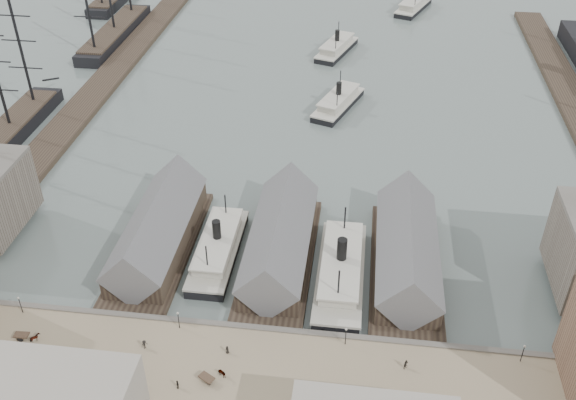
# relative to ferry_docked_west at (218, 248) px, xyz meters

# --- Properties ---
(ground) EXTENTS (900.00, 900.00, 0.00)m
(ground) POSITION_rel_ferry_docked_west_xyz_m (13.00, -16.03, -2.28)
(ground) COLOR #54615D
(ground) RESTS_ON ground
(quay) EXTENTS (180.00, 30.00, 2.00)m
(quay) POSITION_rel_ferry_docked_west_xyz_m (13.00, -36.03, -1.28)
(quay) COLOR #89785C
(quay) RESTS_ON ground
(seawall) EXTENTS (180.00, 1.20, 2.30)m
(seawall) POSITION_rel_ferry_docked_west_xyz_m (13.00, -21.23, -1.13)
(seawall) COLOR #59544C
(seawall) RESTS_ON ground
(west_wharf) EXTENTS (10.00, 220.00, 1.60)m
(west_wharf) POSITION_rel_ferry_docked_west_xyz_m (-55.00, 83.97, -1.48)
(west_wharf) COLOR #2D231C
(west_wharf) RESTS_ON ground
(ferry_shed_west) EXTENTS (14.00, 42.00, 12.60)m
(ferry_shed_west) POSITION_rel_ferry_docked_west_xyz_m (-13.00, 0.85, 2.36)
(ferry_shed_west) COLOR #2D231C
(ferry_shed_west) RESTS_ON ground
(ferry_shed_center) EXTENTS (14.00, 42.00, 12.60)m
(ferry_shed_center) POSITION_rel_ferry_docked_west_xyz_m (13.00, 0.85, 2.36)
(ferry_shed_center) COLOR #2D231C
(ferry_shed_center) RESTS_ON ground
(ferry_shed_east) EXTENTS (14.00, 42.00, 12.60)m
(ferry_shed_east) POSITION_rel_ferry_docked_west_xyz_m (39.00, 0.85, 2.36)
(ferry_shed_east) COLOR #2D231C
(ferry_shed_east) RESTS_ON ground
(lamp_post_far_w) EXTENTS (0.44, 0.44, 3.92)m
(lamp_post_far_w) POSITION_rel_ferry_docked_west_xyz_m (-32.00, -23.03, 2.43)
(lamp_post_far_w) COLOR black
(lamp_post_far_w) RESTS_ON quay
(lamp_post_near_w) EXTENTS (0.44, 0.44, 3.92)m
(lamp_post_near_w) POSITION_rel_ferry_docked_west_xyz_m (-2.00, -23.03, 2.43)
(lamp_post_near_w) COLOR black
(lamp_post_near_w) RESTS_ON quay
(lamp_post_near_e) EXTENTS (0.44, 0.44, 3.92)m
(lamp_post_near_e) POSITION_rel_ferry_docked_west_xyz_m (28.00, -23.03, 2.43)
(lamp_post_near_e) COLOR black
(lamp_post_near_e) RESTS_ON quay
(lamp_post_far_e) EXTENTS (0.44, 0.44, 3.92)m
(lamp_post_far_e) POSITION_rel_ferry_docked_west_xyz_m (58.00, -23.03, 2.43)
(lamp_post_far_e) COLOR black
(lamp_post_far_e) RESTS_ON quay
(ferry_docked_west) EXTENTS (8.18, 27.28, 9.74)m
(ferry_docked_west) POSITION_rel_ferry_docked_west_xyz_m (0.00, 0.00, 0.00)
(ferry_docked_west) COLOR black
(ferry_docked_west) RESTS_ON ground
(ferry_docked_east) EXTENTS (9.23, 30.78, 10.99)m
(ferry_docked_east) POSITION_rel_ferry_docked_west_xyz_m (26.00, -4.14, 0.29)
(ferry_docked_east) COLOR black
(ferry_docked_east) RESTS_ON ground
(ferry_open_near) EXTENTS (15.10, 25.63, 8.78)m
(ferry_open_near) POSITION_rel_ferry_docked_west_xyz_m (20.52, 72.24, -0.23)
(ferry_open_near) COLOR black
(ferry_open_near) RESTS_ON ground
(ferry_open_mid) EXTENTS (14.52, 25.62, 8.76)m
(ferry_open_mid) POSITION_rel_ferry_docked_west_xyz_m (17.16, 115.22, -0.23)
(ferry_open_mid) COLOR black
(ferry_open_mid) RESTS_ON ground
(ferry_open_far) EXTENTS (16.44, 26.86, 9.21)m
(ferry_open_far) POSITION_rel_ferry_docked_west_xyz_m (45.48, 165.09, -0.12)
(ferry_open_far) COLOR black
(ferry_open_far) RESTS_ON ground
(sailing_ship_mid) EXTENTS (9.60, 55.49, 39.48)m
(sailing_ship_mid) POSITION_rel_ferry_docked_west_xyz_m (-65.27, 118.17, 0.54)
(sailing_ship_mid) COLOR black
(sailing_ship_mid) RESTS_ON ground
(horse_cart_left) EXTENTS (4.70, 1.63, 1.64)m
(horse_cart_left) POSITION_rel_ferry_docked_west_xyz_m (-27.09, -29.34, 0.54)
(horse_cart_left) COLOR black
(horse_cart_left) RESTS_ON quay
(horse_cart_center) EXTENTS (4.78, 3.46, 1.59)m
(horse_cart_center) POSITION_rel_ferry_docked_west_xyz_m (7.26, -33.31, 0.53)
(horse_cart_center) COLOR black
(horse_cart_center) RESTS_ON quay
(horse_cart_right) EXTENTS (4.90, 3.09, 1.71)m
(horse_cart_right) POSITION_rel_ferry_docked_west_xyz_m (29.18, -35.49, 0.57)
(horse_cart_right) COLOR black
(horse_cart_right) RESTS_ON quay
(pedestrian_1) EXTENTS (0.65, 0.82, 1.64)m
(pedestrian_1) POSITION_rel_ferry_docked_west_xyz_m (-24.17, -39.00, 0.54)
(pedestrian_1) COLOR black
(pedestrian_1) RESTS_ON quay
(pedestrian_2) EXTENTS (1.30, 1.33, 1.83)m
(pedestrian_2) POSITION_rel_ferry_docked_west_xyz_m (-6.73, -28.51, 0.63)
(pedestrian_2) COLOR black
(pedestrian_2) RESTS_ON quay
(pedestrian_3) EXTENTS (0.92, 1.08, 1.74)m
(pedestrian_3) POSITION_rel_ferry_docked_west_xyz_m (1.29, -36.07, 0.59)
(pedestrian_3) COLOR black
(pedestrian_3) RESTS_ON quay
(pedestrian_4) EXTENTS (0.92, 0.81, 1.58)m
(pedestrian_4) POSITION_rel_ferry_docked_west_xyz_m (7.83, -27.71, 0.51)
(pedestrian_4) COLOR black
(pedestrian_4) RESTS_ON quay
(pedestrian_6) EXTENTS (1.08, 1.11, 1.80)m
(pedestrian_6) POSITION_rel_ferry_docked_west_xyz_m (38.49, -27.06, 0.62)
(pedestrian_6) COLOR black
(pedestrian_6) RESTS_ON quay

